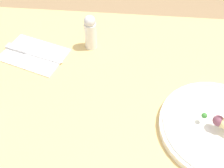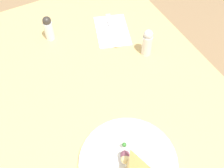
% 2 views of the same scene
% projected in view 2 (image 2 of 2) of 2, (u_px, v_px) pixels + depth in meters
% --- Properties ---
extents(dining_table, '(1.26, 0.89, 0.71)m').
position_uv_depth(dining_table, '(98.00, 138.00, 0.88)').
color(dining_table, '#DBB770').
rests_on(dining_table, ground_plane).
extents(plate_pizza, '(0.26, 0.26, 0.06)m').
position_uv_depth(plate_pizza, '(129.00, 162.00, 0.73)').
color(plate_pizza, white).
rests_on(plate_pizza, dining_table).
extents(napkin_folded, '(0.20, 0.16, 0.00)m').
position_uv_depth(napkin_folded, '(112.00, 31.00, 1.05)').
color(napkin_folded, white).
rests_on(napkin_folded, dining_table).
extents(butter_knife, '(0.18, 0.07, 0.01)m').
position_uv_depth(butter_knife, '(112.00, 28.00, 1.05)').
color(butter_knife, '#B2B2B7').
rests_on(butter_knife, napkin_folded).
extents(salt_shaker, '(0.03, 0.03, 0.10)m').
position_uv_depth(salt_shaker, '(147.00, 42.00, 0.94)').
color(salt_shaker, silver).
rests_on(salt_shaker, dining_table).
extents(pepper_shaker, '(0.03, 0.03, 0.10)m').
position_uv_depth(pepper_shaker, '(48.00, 28.00, 0.99)').
color(pepper_shaker, white).
rests_on(pepper_shaker, dining_table).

